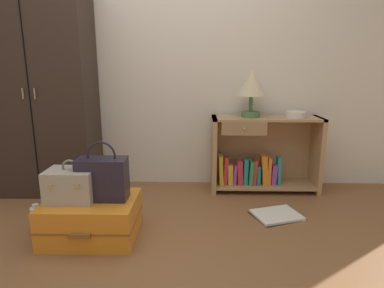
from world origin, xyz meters
TOP-DOWN VIEW (x-y plane):
  - ground_plane at (0.00, 0.00)m, footprint 9.00×9.00m
  - back_wall at (0.00, 1.50)m, footprint 6.40×0.10m
  - wardrobe at (-1.09, 1.20)m, footprint 0.91×0.47m
  - bookshelf at (0.92, 1.27)m, footprint 1.01×0.34m
  - table_lamp at (0.80, 1.27)m, footprint 0.27×0.27m
  - bowl at (1.21, 1.23)m, footprint 0.18×0.18m
  - suitcase_large at (-0.41, 0.32)m, footprint 0.63×0.49m
  - train_case at (-0.53, 0.31)m, footprint 0.32×0.24m
  - handbag at (-0.33, 0.34)m, footprint 0.33×0.17m
  - bottle at (-0.82, 0.36)m, footprint 0.07×0.07m
  - open_book_on_floor at (0.95, 0.67)m, footprint 0.45×0.41m

SIDE VIEW (x-z plane):
  - ground_plane at x=0.00m, z-range 0.00..0.00m
  - open_book_on_floor at x=0.95m, z-range 0.00..0.02m
  - bottle at x=-0.82m, z-range -0.01..0.22m
  - suitcase_large at x=-0.41m, z-range 0.00..0.28m
  - bookshelf at x=0.92m, z-range -0.02..0.69m
  - train_case at x=-0.53m, z-range 0.24..0.53m
  - handbag at x=-0.33m, z-range 0.22..0.63m
  - bowl at x=1.21m, z-range 0.71..0.77m
  - wardrobe at x=-1.09m, z-range 0.00..1.89m
  - table_lamp at x=0.80m, z-range 0.79..1.21m
  - back_wall at x=0.00m, z-range 0.00..2.60m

